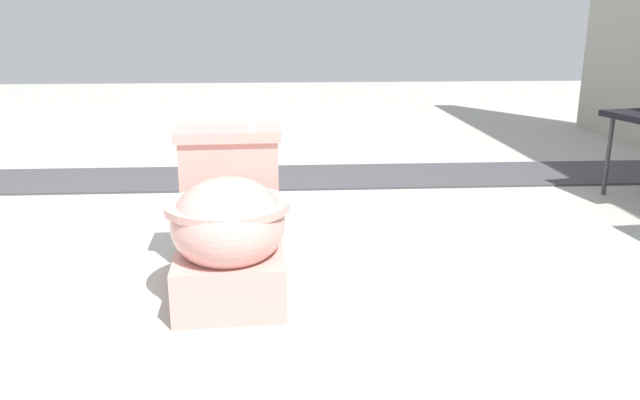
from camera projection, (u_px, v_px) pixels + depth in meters
ground_plane at (176, 271)px, 2.25m from camera, size 14.00×14.00×0.00m
gravel_strip at (302, 177)px, 3.57m from camera, size 0.56×8.00×0.01m
toilet at (230, 225)px, 2.06m from camera, size 0.65×0.41×0.52m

